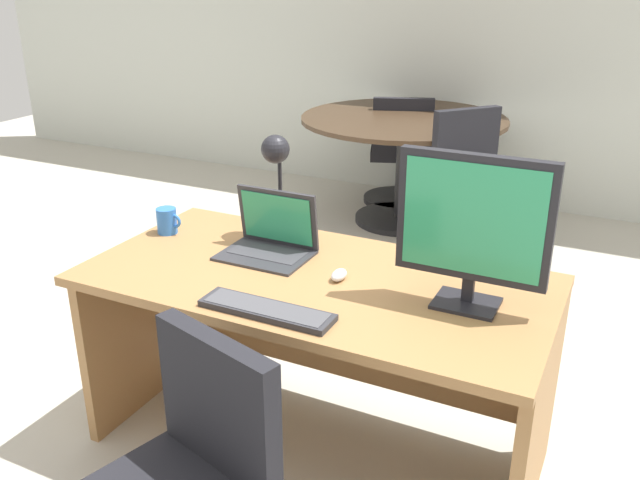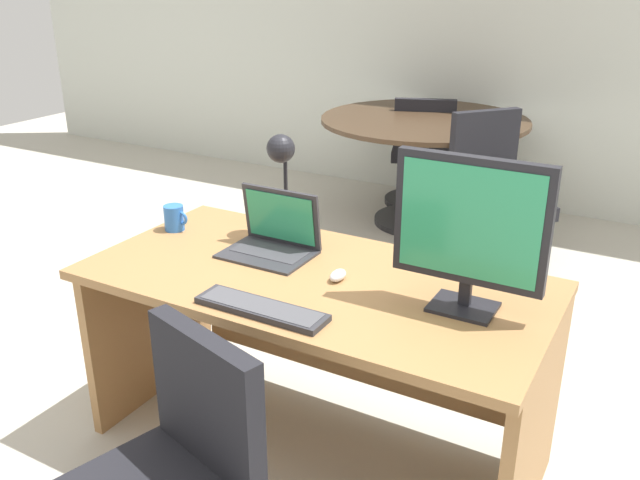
{
  "view_description": "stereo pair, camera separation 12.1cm",
  "coord_description": "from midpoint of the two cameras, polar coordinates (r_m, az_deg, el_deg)",
  "views": [
    {
      "loc": [
        0.95,
        -1.89,
        1.72
      ],
      "look_at": [
        0.0,
        0.04,
        0.85
      ],
      "focal_mm": 37.89,
      "sensor_mm": 36.0,
      "label": 1
    },
    {
      "loc": [
        1.06,
        -1.84,
        1.72
      ],
      "look_at": [
        0.0,
        0.04,
        0.85
      ],
      "focal_mm": 37.89,
      "sensor_mm": 36.0,
      "label": 2
    }
  ],
  "objects": [
    {
      "name": "back_wall",
      "position": [
        5.24,
        15.85,
        17.79
      ],
      "size": [
        10.0,
        0.1,
        2.8
      ],
      "primitive_type": "cube",
      "color": "silver",
      "rests_on": "ground"
    },
    {
      "name": "keyboard",
      "position": [
        2.1,
        -6.19,
        -5.92
      ],
      "size": [
        0.44,
        0.11,
        0.02
      ],
      "color": "#2D2D33",
      "rests_on": "desk"
    },
    {
      "name": "coffee_mug",
      "position": [
        2.78,
        -14.0,
        1.58
      ],
      "size": [
        0.11,
        0.08,
        0.1
      ],
      "color": "blue",
      "rests_on": "desk"
    },
    {
      "name": "monitor",
      "position": [
        2.07,
        11.19,
        1.38
      ],
      "size": [
        0.47,
        0.16,
        0.49
      ],
      "color": "black",
      "rests_on": "desk"
    },
    {
      "name": "ground",
      "position": [
        3.91,
        8.6,
        -4.3
      ],
      "size": [
        12.0,
        12.0,
        0.0
      ],
      "primitive_type": "plane",
      "color": "#B7B2A3"
    },
    {
      "name": "desk_lamp",
      "position": [
        2.61,
        -5.04,
        6.51
      ],
      "size": [
        0.12,
        0.15,
        0.4
      ],
      "color": "black",
      "rests_on": "desk"
    },
    {
      "name": "meeting_table",
      "position": [
        4.77,
        6.26,
        8.17
      ],
      "size": [
        1.42,
        1.42,
        0.77
      ],
      "color": "black",
      "rests_on": "ground"
    },
    {
      "name": "laptop",
      "position": [
        2.52,
        -5.43,
        0.51
      ],
      "size": [
        0.33,
        0.24,
        0.23
      ],
      "color": "#2D2D33",
      "rests_on": "desk"
    },
    {
      "name": "meeting_chair_near",
      "position": [
        5.21,
        6.19,
        6.7
      ],
      "size": [
        0.59,
        0.6,
        0.85
      ],
      "color": "black",
      "rests_on": "ground"
    },
    {
      "name": "mouse",
      "position": [
        2.3,
        0.11,
        -2.98
      ],
      "size": [
        0.05,
        0.08,
        0.04
      ],
      "color": "silver",
      "rests_on": "desk"
    },
    {
      "name": "desk",
      "position": [
        2.47,
        -1.31,
        -7.12
      ],
      "size": [
        1.62,
        0.8,
        0.73
      ],
      "color": "#9E7042",
      "rests_on": "ground"
    },
    {
      "name": "meeting_chair_far",
      "position": [
        4.11,
        12.22,
        2.69
      ],
      "size": [
        0.66,
        0.65,
        0.95
      ],
      "color": "black",
      "rests_on": "ground"
    }
  ]
}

